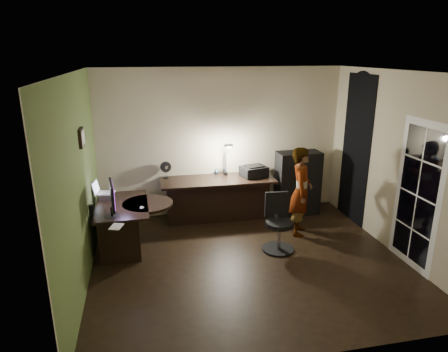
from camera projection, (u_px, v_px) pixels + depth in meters
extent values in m
cube|color=black|center=(249.00, 261.00, 5.88)|extent=(4.50, 4.00, 0.01)
cube|color=silver|center=(252.00, 71.00, 5.07)|extent=(4.50, 4.00, 0.01)
cube|color=tan|center=(221.00, 142.00, 7.35)|extent=(4.50, 0.01, 2.70)
cube|color=tan|center=(310.00, 236.00, 3.60)|extent=(4.50, 0.01, 2.70)
cube|color=tan|center=(78.00, 184.00, 5.03)|extent=(0.01, 4.00, 2.70)
cube|color=tan|center=(397.00, 164.00, 5.92)|extent=(0.01, 4.00, 2.70)
cube|color=#4F652D|center=(79.00, 184.00, 5.04)|extent=(0.00, 4.00, 2.70)
cube|color=black|center=(356.00, 150.00, 7.00)|extent=(0.01, 0.90, 2.60)
cube|color=white|center=(417.00, 196.00, 5.49)|extent=(0.02, 0.92, 2.10)
cube|color=black|center=(81.00, 138.00, 5.31)|extent=(0.04, 0.30, 0.25)
cube|color=black|center=(124.00, 226.00, 6.16)|extent=(0.79, 1.27, 0.73)
cube|color=black|center=(218.00, 199.00, 7.26)|extent=(2.05, 0.75, 0.76)
cube|color=black|center=(298.00, 183.00, 7.46)|extent=(0.80, 0.41, 1.20)
cube|color=silver|center=(106.00, 196.00, 6.32)|extent=(0.24, 0.21, 0.09)
cube|color=silver|center=(105.00, 187.00, 6.28)|extent=(0.35, 0.33, 0.21)
cube|color=black|center=(111.00, 205.00, 5.59)|extent=(0.18, 0.56, 0.37)
ellipsoid|color=silver|center=(142.00, 208.00, 5.93)|extent=(0.09, 0.10, 0.03)
cube|color=black|center=(120.00, 198.00, 6.36)|extent=(0.09, 0.13, 0.01)
cube|color=black|center=(150.00, 210.00, 5.88)|extent=(0.07, 0.14, 0.01)
cylinder|color=black|center=(91.00, 211.00, 5.62)|extent=(0.07, 0.07, 0.18)
cube|color=silver|center=(116.00, 227.00, 5.31)|extent=(0.21, 0.24, 0.01)
cube|color=black|center=(166.00, 170.00, 7.16)|extent=(0.22, 0.16, 0.30)
cube|color=navy|center=(220.00, 171.00, 7.44)|extent=(0.21, 0.11, 0.10)
cube|color=black|center=(254.00, 171.00, 7.27)|extent=(0.52, 0.44, 0.20)
cube|color=black|center=(226.00, 157.00, 7.27)|extent=(0.25, 0.34, 0.67)
cube|color=black|center=(279.00, 224.00, 6.07)|extent=(0.53, 0.53, 0.89)
imported|color=#D8A88C|center=(301.00, 192.00, 6.57)|extent=(0.54, 0.63, 1.49)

